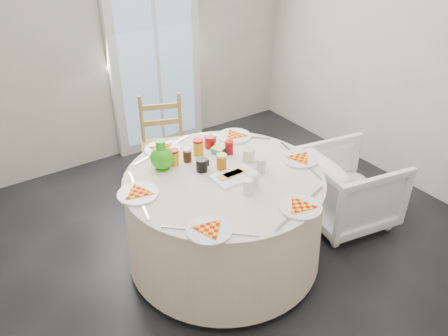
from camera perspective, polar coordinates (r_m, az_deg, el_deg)
floor at (r=3.45m, az=1.09°, el=-11.24°), size 4.00×4.00×0.00m
wall_back at (r=4.45m, az=-14.38°, el=16.96°), size 4.00×0.02×2.60m
wall_right at (r=4.18m, az=25.12°, el=14.14°), size 0.02×4.00×2.60m
glass_door at (r=4.62m, az=-8.99°, el=14.80°), size 1.00×0.08×2.10m
table at (r=3.19m, az=0.00°, el=-6.53°), size 1.42×1.42×0.72m
wooden_chair at (r=3.96m, az=-7.78°, el=2.93°), size 0.52×0.50×0.90m
armchair at (r=3.72m, az=16.10°, el=-1.58°), size 0.75×0.79×0.70m
place_settings at (r=2.97m, az=0.00°, el=-0.49°), size 1.83×1.83×0.03m
jar_cluster at (r=3.15m, az=-3.04°, el=2.53°), size 0.52×0.37×0.14m
butter_tub at (r=3.25m, az=-0.55°, el=2.88°), size 0.15×0.13×0.05m
green_pitcher at (r=3.04m, az=-8.20°, el=2.16°), size 0.20×0.20×0.21m
cheese_platter at (r=2.96m, az=1.46°, el=-0.54°), size 0.31×0.20×0.04m
mugs_glasses at (r=3.01m, az=1.18°, el=0.89°), size 0.80×0.80×0.11m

